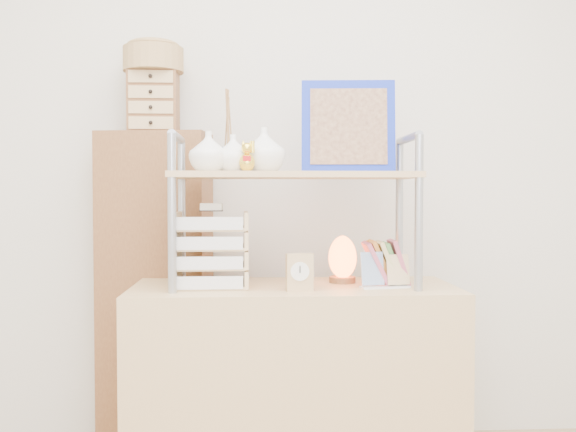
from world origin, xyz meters
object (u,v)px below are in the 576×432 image
object	(u,v)px
desk	(294,386)
salt_lamp	(342,259)
cabinet	(156,292)
letter_tray	(212,254)

from	to	relation	value
desk	salt_lamp	world-z (taller)	salt_lamp
cabinet	letter_tray	size ratio (longest dim) A/B	4.38
cabinet	letter_tray	world-z (taller)	cabinet
desk	letter_tray	distance (m)	0.58
salt_lamp	letter_tray	bearing A→B (deg)	-169.47
desk	salt_lamp	bearing A→B (deg)	22.51
cabinet	desk	bearing A→B (deg)	-25.66
desk	salt_lamp	xyz separation A→B (m)	(0.19, 0.08, 0.47)
letter_tray	salt_lamp	xyz separation A→B (m)	(0.50, 0.09, -0.03)
letter_tray	salt_lamp	size ratio (longest dim) A/B	1.70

